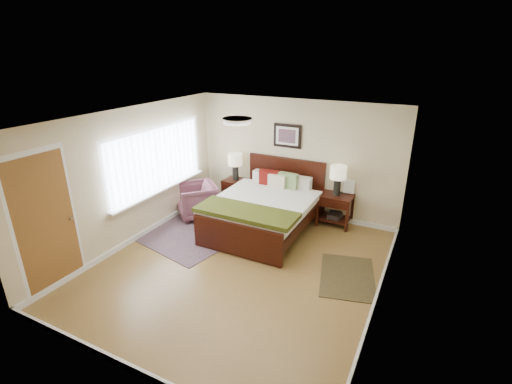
% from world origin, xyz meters
% --- Properties ---
extents(floor, '(5.00, 5.00, 0.00)m').
position_xyz_m(floor, '(0.00, 0.00, 0.00)').
color(floor, olive).
rests_on(floor, ground).
extents(back_wall, '(4.50, 0.04, 2.50)m').
position_xyz_m(back_wall, '(0.00, 2.50, 1.25)').
color(back_wall, beige).
rests_on(back_wall, ground).
extents(front_wall, '(4.50, 0.04, 2.50)m').
position_xyz_m(front_wall, '(0.00, -2.50, 1.25)').
color(front_wall, beige).
rests_on(front_wall, ground).
extents(left_wall, '(0.04, 5.00, 2.50)m').
position_xyz_m(left_wall, '(-2.25, 0.00, 1.25)').
color(left_wall, beige).
rests_on(left_wall, ground).
extents(right_wall, '(0.04, 5.00, 2.50)m').
position_xyz_m(right_wall, '(2.25, 0.00, 1.25)').
color(right_wall, beige).
rests_on(right_wall, ground).
extents(ceiling, '(4.50, 5.00, 0.02)m').
position_xyz_m(ceiling, '(0.00, 0.00, 2.50)').
color(ceiling, white).
rests_on(ceiling, back_wall).
extents(window, '(0.11, 2.72, 1.32)m').
position_xyz_m(window, '(-2.20, 0.70, 1.38)').
color(window, silver).
rests_on(window, left_wall).
extents(door, '(0.06, 1.00, 2.18)m').
position_xyz_m(door, '(-2.23, -1.75, 1.07)').
color(door, silver).
rests_on(door, ground).
extents(ceil_fixture, '(0.44, 0.44, 0.08)m').
position_xyz_m(ceil_fixture, '(0.00, 0.00, 2.47)').
color(ceil_fixture, white).
rests_on(ceil_fixture, ceiling).
extents(bed, '(1.87, 2.27, 1.22)m').
position_xyz_m(bed, '(-0.20, 1.38, 0.56)').
color(bed, black).
rests_on(bed, ground).
extents(wall_art, '(0.62, 0.05, 0.50)m').
position_xyz_m(wall_art, '(-0.20, 2.47, 1.72)').
color(wall_art, black).
rests_on(wall_art, back_wall).
extents(nightstand_left, '(0.52, 0.47, 0.62)m').
position_xyz_m(nightstand_left, '(-1.36, 2.25, 0.49)').
color(nightstand_left, black).
rests_on(nightstand_left, ground).
extents(nightstand_right, '(0.67, 0.50, 0.66)m').
position_xyz_m(nightstand_right, '(0.99, 2.26, 0.41)').
color(nightstand_right, black).
rests_on(nightstand_right, ground).
extents(lamp_left, '(0.32, 0.32, 0.61)m').
position_xyz_m(lamp_left, '(-1.36, 2.27, 1.04)').
color(lamp_left, black).
rests_on(lamp_left, nightstand_left).
extents(lamp_right, '(0.32, 0.32, 0.61)m').
position_xyz_m(lamp_right, '(0.99, 2.27, 1.09)').
color(lamp_right, black).
rests_on(lamp_right, nightstand_right).
extents(armchair, '(1.13, 1.14, 0.74)m').
position_xyz_m(armchair, '(-1.80, 1.33, 0.37)').
color(armchair, brown).
rests_on(armchair, ground).
extents(rug_persian, '(2.35, 2.93, 0.01)m').
position_xyz_m(rug_persian, '(-1.35, 1.00, 0.01)').
color(rug_persian, '#0C0D3E').
rests_on(rug_persian, ground).
extents(rug_navy, '(1.13, 1.44, 0.01)m').
position_xyz_m(rug_navy, '(1.71, 0.50, 0.01)').
color(rug_navy, black).
rests_on(rug_navy, ground).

